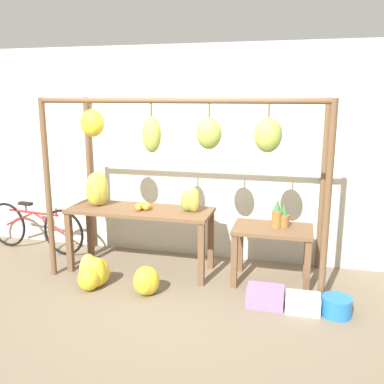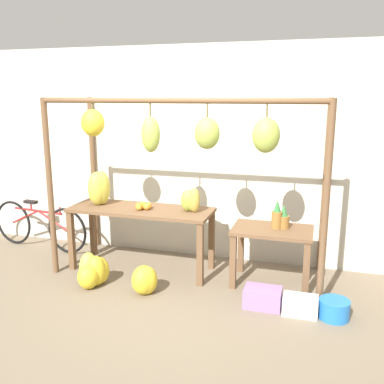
{
  "view_description": "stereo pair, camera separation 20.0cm",
  "coord_description": "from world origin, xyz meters",
  "px_view_note": "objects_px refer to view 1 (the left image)",
  "views": [
    {
      "loc": [
        1.3,
        -4.02,
        2.17
      ],
      "look_at": [
        0.07,
        0.76,
        1.05
      ],
      "focal_mm": 40.0,
      "sensor_mm": 36.0,
      "label": 1
    },
    {
      "loc": [
        1.49,
        -3.96,
        2.17
      ],
      "look_at": [
        0.07,
        0.76,
        1.05
      ],
      "focal_mm": 40.0,
      "sensor_mm": 36.0,
      "label": 2
    }
  ],
  "objects_px": {
    "banana_pile_ground_left": "(93,273)",
    "parked_bicycle": "(34,227)",
    "orange_pile": "(143,207)",
    "fruit_crate_white": "(265,296)",
    "fruit_crate_purple": "(303,303)",
    "banana_pile_on_table": "(97,191)",
    "blue_bucket": "(336,306)",
    "papaya_pile": "(191,200)",
    "banana_pile_ground_right": "(147,281)",
    "pineapple_cluster": "(280,216)"
  },
  "relations": [
    {
      "from": "banana_pile_ground_left",
      "to": "parked_bicycle",
      "type": "xyz_separation_m",
      "value": [
        -1.36,
        0.9,
        0.17
      ]
    },
    {
      "from": "orange_pile",
      "to": "banana_pile_ground_left",
      "type": "xyz_separation_m",
      "value": [
        -0.4,
        -0.59,
        -0.67
      ]
    },
    {
      "from": "fruit_crate_white",
      "to": "parked_bicycle",
      "type": "height_order",
      "value": "parked_bicycle"
    },
    {
      "from": "banana_pile_ground_left",
      "to": "fruit_crate_white",
      "type": "bearing_deg",
      "value": 1.79
    },
    {
      "from": "fruit_crate_purple",
      "to": "banana_pile_on_table",
      "type": "bearing_deg",
      "value": 165.98
    },
    {
      "from": "banana_pile_on_table",
      "to": "blue_bucket",
      "type": "distance_m",
      "value": 3.11
    },
    {
      "from": "orange_pile",
      "to": "parked_bicycle",
      "type": "relative_size",
      "value": 0.12
    },
    {
      "from": "papaya_pile",
      "to": "fruit_crate_purple",
      "type": "height_order",
      "value": "papaya_pile"
    },
    {
      "from": "parked_bicycle",
      "to": "papaya_pile",
      "type": "xyz_separation_m",
      "value": [
        2.35,
        -0.24,
        0.59
      ]
    },
    {
      "from": "blue_bucket",
      "to": "parked_bicycle",
      "type": "relative_size",
      "value": 0.18
    },
    {
      "from": "banana_pile_on_table",
      "to": "banana_pile_ground_left",
      "type": "xyz_separation_m",
      "value": [
        0.25,
        -0.66,
        -0.81
      ]
    },
    {
      "from": "fruit_crate_white",
      "to": "papaya_pile",
      "type": "relative_size",
      "value": 1.29
    },
    {
      "from": "parked_bicycle",
      "to": "fruit_crate_white",
      "type": "bearing_deg",
      "value": -14.22
    },
    {
      "from": "banana_pile_ground_left",
      "to": "fruit_crate_white",
      "type": "xyz_separation_m",
      "value": [
        1.95,
        0.06,
        -0.07
      ]
    },
    {
      "from": "orange_pile",
      "to": "papaya_pile",
      "type": "height_order",
      "value": "papaya_pile"
    },
    {
      "from": "blue_bucket",
      "to": "parked_bicycle",
      "type": "height_order",
      "value": "parked_bicycle"
    },
    {
      "from": "fruit_crate_purple",
      "to": "parked_bicycle",
      "type": "bearing_deg",
      "value": 166.6
    },
    {
      "from": "orange_pile",
      "to": "banana_pile_ground_right",
      "type": "xyz_separation_m",
      "value": [
        0.25,
        -0.61,
        -0.67
      ]
    },
    {
      "from": "banana_pile_ground_right",
      "to": "parked_bicycle",
      "type": "xyz_separation_m",
      "value": [
        -2.02,
        0.92,
        0.18
      ]
    },
    {
      "from": "banana_pile_ground_right",
      "to": "fruit_crate_white",
      "type": "bearing_deg",
      "value": 3.62
    },
    {
      "from": "fruit_crate_white",
      "to": "blue_bucket",
      "type": "relative_size",
      "value": 1.28
    },
    {
      "from": "banana_pile_on_table",
      "to": "orange_pile",
      "type": "height_order",
      "value": "banana_pile_on_table"
    },
    {
      "from": "fruit_crate_white",
      "to": "blue_bucket",
      "type": "height_order",
      "value": "fruit_crate_white"
    },
    {
      "from": "pineapple_cluster",
      "to": "papaya_pile",
      "type": "bearing_deg",
      "value": -178.39
    },
    {
      "from": "banana_pile_on_table",
      "to": "papaya_pile",
      "type": "xyz_separation_m",
      "value": [
        1.23,
        -0.0,
        -0.05
      ]
    },
    {
      "from": "banana_pile_ground_right",
      "to": "fruit_crate_white",
      "type": "distance_m",
      "value": 1.3
    },
    {
      "from": "banana_pile_on_table",
      "to": "fruit_crate_white",
      "type": "distance_m",
      "value": 2.44
    },
    {
      "from": "parked_bicycle",
      "to": "fruit_crate_purple",
      "type": "bearing_deg",
      "value": -13.4
    },
    {
      "from": "banana_pile_ground_left",
      "to": "parked_bicycle",
      "type": "height_order",
      "value": "parked_bicycle"
    },
    {
      "from": "banana_pile_on_table",
      "to": "orange_pile",
      "type": "bearing_deg",
      "value": -6.54
    },
    {
      "from": "pineapple_cluster",
      "to": "parked_bicycle",
      "type": "xyz_separation_m",
      "value": [
        -3.4,
        0.21,
        -0.46
      ]
    },
    {
      "from": "orange_pile",
      "to": "fruit_crate_white",
      "type": "relative_size",
      "value": 0.49
    },
    {
      "from": "orange_pile",
      "to": "fruit_crate_white",
      "type": "distance_m",
      "value": 1.79
    },
    {
      "from": "banana_pile_ground_right",
      "to": "blue_bucket",
      "type": "height_order",
      "value": "banana_pile_ground_right"
    },
    {
      "from": "banana_pile_ground_left",
      "to": "papaya_pile",
      "type": "height_order",
      "value": "papaya_pile"
    },
    {
      "from": "pineapple_cluster",
      "to": "banana_pile_ground_right",
      "type": "height_order",
      "value": "pineapple_cluster"
    },
    {
      "from": "pineapple_cluster",
      "to": "blue_bucket",
      "type": "height_order",
      "value": "pineapple_cluster"
    },
    {
      "from": "blue_bucket",
      "to": "pineapple_cluster",
      "type": "bearing_deg",
      "value": 132.92
    },
    {
      "from": "blue_bucket",
      "to": "papaya_pile",
      "type": "xyz_separation_m",
      "value": [
        -1.68,
        0.64,
        0.84
      ]
    },
    {
      "from": "banana_pile_ground_right",
      "to": "blue_bucket",
      "type": "xyz_separation_m",
      "value": [
        2.0,
        0.05,
        -0.07
      ]
    },
    {
      "from": "pineapple_cluster",
      "to": "fruit_crate_purple",
      "type": "xyz_separation_m",
      "value": [
        0.3,
        -0.67,
        -0.71
      ]
    },
    {
      "from": "banana_pile_ground_left",
      "to": "banana_pile_ground_right",
      "type": "relative_size",
      "value": 1.31
    },
    {
      "from": "orange_pile",
      "to": "pineapple_cluster",
      "type": "height_order",
      "value": "pineapple_cluster"
    },
    {
      "from": "banana_pile_ground_left",
      "to": "orange_pile",
      "type": "bearing_deg",
      "value": 55.73
    },
    {
      "from": "orange_pile",
      "to": "pineapple_cluster",
      "type": "bearing_deg",
      "value": 3.61
    },
    {
      "from": "fruit_crate_purple",
      "to": "banana_pile_ground_right",
      "type": "bearing_deg",
      "value": -178.59
    },
    {
      "from": "papaya_pile",
      "to": "parked_bicycle",
      "type": "bearing_deg",
      "value": 174.24
    },
    {
      "from": "banana_pile_ground_right",
      "to": "parked_bicycle",
      "type": "bearing_deg",
      "value": 155.47
    },
    {
      "from": "orange_pile",
      "to": "banana_pile_ground_right",
      "type": "height_order",
      "value": "orange_pile"
    },
    {
      "from": "blue_bucket",
      "to": "parked_bicycle",
      "type": "distance_m",
      "value": 4.13
    }
  ]
}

